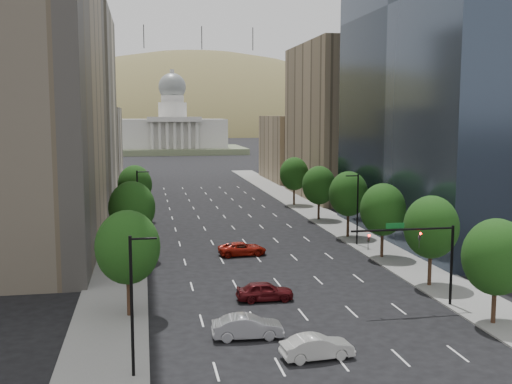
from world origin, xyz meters
TOP-DOWN VIEW (x-y plane):
  - sidewalk_left at (-15.50, 60.00)m, footprint 6.00×200.00m
  - sidewalk_right at (15.50, 60.00)m, footprint 6.00×200.00m
  - midrise_cream_left at (-25.00, 103.00)m, footprint 14.00×30.00m
  - filler_left at (-25.00, 136.00)m, footprint 14.00×26.00m
  - tower_glass_right at (26.00, 58.00)m, footprint 16.00×38.00m
  - parking_tan_right at (25.00, 100.00)m, footprint 14.00×30.00m
  - filler_right at (25.00, 133.00)m, footprint 14.00×26.00m
  - tree_right_0 at (14.00, 25.00)m, footprint 5.20×5.20m
  - tree_right_1 at (14.00, 36.00)m, footprint 5.20×5.20m
  - tree_right_2 at (14.00, 48.00)m, footprint 5.20×5.20m
  - tree_right_3 at (14.00, 60.00)m, footprint 5.20×5.20m
  - tree_right_4 at (14.00, 74.00)m, footprint 5.20×5.20m
  - tree_right_5 at (14.00, 90.00)m, footprint 5.20×5.20m
  - tree_left_0 at (-14.00, 32.00)m, footprint 5.20×5.20m
  - tree_left_1 at (-14.00, 52.00)m, footprint 5.20×5.20m
  - tree_left_2 at (-14.00, 78.00)m, footprint 5.20×5.20m
  - streetlight_rn at (13.44, 55.00)m, footprint 1.70×0.20m
  - streetlight_ls at (-13.44, 20.00)m, footprint 1.70×0.20m
  - streetlight_ln at (-13.44, 65.00)m, footprint 1.70×0.20m
  - traffic_signal at (10.53, 30.00)m, footprint 9.12×0.40m
  - capitol at (0.00, 249.71)m, footprint 60.00×40.00m
  - foothills at (34.67, 599.39)m, footprint 720.00×413.00m
  - car_white at (-1.41, 20.89)m, footprint 5.07×2.18m
  - car_maroon at (-2.33, 34.36)m, footprint 5.08×2.12m
  - car_silver at (-5.37, 25.52)m, footprint 5.30×2.05m
  - car_red_far at (-1.50, 52.20)m, footprint 5.80×3.07m

SIDE VIEW (x-z plane):
  - foothills at x=34.67m, z-range -169.28..93.72m
  - sidewalk_left at x=-15.50m, z-range 0.00..0.15m
  - sidewalk_right at x=15.50m, z-range 0.00..0.15m
  - car_red_far at x=-1.50m, z-range 0.00..1.55m
  - car_white at x=-1.41m, z-range 0.00..1.62m
  - car_maroon at x=-2.33m, z-range 0.00..1.72m
  - car_silver at x=-5.37m, z-range 0.00..1.72m
  - streetlight_rn at x=13.44m, z-range 0.34..9.34m
  - streetlight_ls at x=-13.44m, z-range 0.34..9.34m
  - streetlight_ln at x=-13.44m, z-range 0.34..9.34m
  - traffic_signal at x=10.53m, z-range 1.49..8.86m
  - tree_right_0 at x=14.00m, z-range 1.19..9.58m
  - tree_right_4 at x=14.00m, z-range 1.23..9.69m
  - tree_right_2 at x=14.00m, z-range 1.30..9.91m
  - tree_left_2 at x=-14.00m, z-range 1.34..10.02m
  - tree_right_1 at x=14.00m, z-range 1.37..10.12m
  - tree_right_5 at x=14.00m, z-range 1.37..10.12m
  - tree_left_0 at x=-14.00m, z-range 1.37..10.12m
  - tree_right_3 at x=14.00m, z-range 1.44..10.34m
  - tree_left_1 at x=-14.00m, z-range 1.48..10.45m
  - filler_right at x=25.00m, z-range 0.00..16.00m
  - capitol at x=0.00m, z-range -9.02..26.18m
  - filler_left at x=-25.00m, z-range 0.00..18.00m
  - parking_tan_right at x=25.00m, z-range 0.00..30.00m
  - midrise_cream_left at x=-25.00m, z-range 0.00..35.00m
  - tower_glass_right at x=26.00m, z-range 0.00..60.00m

